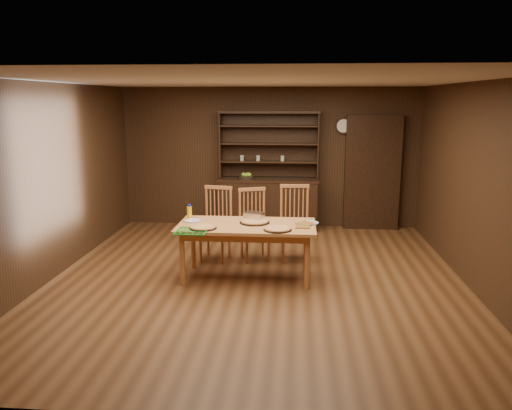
# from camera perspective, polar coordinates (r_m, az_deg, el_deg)

# --- Properties ---
(floor) EXTENTS (6.00, 6.00, 0.00)m
(floor) POSITION_cam_1_polar(r_m,az_deg,el_deg) (6.78, 0.09, -8.51)
(floor) COLOR brown
(floor) RESTS_ON ground
(room_shell) EXTENTS (6.00, 6.00, 6.00)m
(room_shell) POSITION_cam_1_polar(r_m,az_deg,el_deg) (6.40, 0.10, 4.84)
(room_shell) COLOR silver
(room_shell) RESTS_ON floor
(china_hutch) EXTENTS (1.84, 0.52, 2.17)m
(china_hutch) POSITION_cam_1_polar(r_m,az_deg,el_deg) (9.27, 1.44, 0.92)
(china_hutch) COLOR black
(china_hutch) RESTS_ON floor
(doorway) EXTENTS (1.00, 0.18, 2.10)m
(doorway) POSITION_cam_1_polar(r_m,az_deg,el_deg) (9.43, 13.13, 3.60)
(doorway) COLOR black
(doorway) RESTS_ON floor
(wall_clock) EXTENTS (0.30, 0.05, 0.30)m
(wall_clock) POSITION_cam_1_polar(r_m,az_deg,el_deg) (9.34, 9.95, 8.90)
(wall_clock) COLOR black
(wall_clock) RESTS_ON room_shell
(dining_table) EXTENTS (1.82, 0.91, 0.75)m
(dining_table) POSITION_cam_1_polar(r_m,az_deg,el_deg) (6.64, -1.08, -2.93)
(dining_table) COLOR #C48044
(dining_table) RESTS_ON floor
(chair_left) EXTENTS (0.52, 0.51, 1.10)m
(chair_left) POSITION_cam_1_polar(r_m,az_deg,el_deg) (7.52, -4.52, -1.80)
(chair_left) COLOR #BC7040
(chair_left) RESTS_ON floor
(chair_center) EXTENTS (0.56, 0.55, 1.07)m
(chair_center) POSITION_cam_1_polar(r_m,az_deg,el_deg) (7.51, -0.27, -1.91)
(chair_center) COLOR #BC7040
(chair_center) RESTS_ON floor
(chair_right) EXTENTS (0.49, 0.47, 1.12)m
(chair_right) POSITION_cam_1_polar(r_m,az_deg,el_deg) (7.52, 4.42, -1.72)
(chair_right) COLOR #BC7040
(chair_right) RESTS_ON floor
(pizza_left) EXTENTS (0.36, 0.36, 0.04)m
(pizza_left) POSITION_cam_1_polar(r_m,az_deg,el_deg) (6.44, -6.09, -2.54)
(pizza_left) COLOR black
(pizza_left) RESTS_ON dining_table
(pizza_right) EXTENTS (0.36, 0.36, 0.04)m
(pizza_right) POSITION_cam_1_polar(r_m,az_deg,el_deg) (6.33, 2.48, -2.74)
(pizza_right) COLOR black
(pizza_right) RESTS_ON dining_table
(pizza_center) EXTENTS (0.40, 0.40, 0.04)m
(pizza_center) POSITION_cam_1_polar(r_m,az_deg,el_deg) (6.69, -0.16, -1.91)
(pizza_center) COLOR black
(pizza_center) RESTS_ON dining_table
(cooling_rack) EXTENTS (0.38, 0.38, 0.02)m
(cooling_rack) POSITION_cam_1_polar(r_m,az_deg,el_deg) (6.32, -7.37, -2.94)
(cooling_rack) COLOR #0B9525
(cooling_rack) RESTS_ON dining_table
(plate_left) EXTENTS (0.24, 0.24, 0.02)m
(plate_left) POSITION_cam_1_polar(r_m,az_deg,el_deg) (6.84, -7.29, -1.78)
(plate_left) COLOR silver
(plate_left) RESTS_ON dining_table
(plate_right) EXTENTS (0.25, 0.25, 0.02)m
(plate_right) POSITION_cam_1_polar(r_m,az_deg,el_deg) (6.71, 6.11, -2.03)
(plate_right) COLOR silver
(plate_right) RESTS_ON dining_table
(foil_dish) EXTENTS (0.30, 0.26, 0.10)m
(foil_dish) POSITION_cam_1_polar(r_m,az_deg,el_deg) (6.86, -0.20, -1.27)
(foil_dish) COLOR white
(foil_dish) RESTS_ON dining_table
(juice_bottle) EXTENTS (0.07, 0.07, 0.21)m
(juice_bottle) POSITION_cam_1_polar(r_m,az_deg,el_deg) (6.95, -7.62, -0.82)
(juice_bottle) COLOR #FDB40D
(juice_bottle) RESTS_ON dining_table
(pot_holder_a) EXTENTS (0.20, 0.20, 0.01)m
(pot_holder_a) POSITION_cam_1_polar(r_m,az_deg,el_deg) (6.50, 5.38, -2.48)
(pot_holder_a) COLOR red
(pot_holder_a) RESTS_ON dining_table
(pot_holder_b) EXTENTS (0.30, 0.30, 0.02)m
(pot_holder_b) POSITION_cam_1_polar(r_m,az_deg,el_deg) (6.66, 5.76, -2.11)
(pot_holder_b) COLOR red
(pot_holder_b) RESTS_ON dining_table
(fruit_bowl) EXTENTS (0.29, 0.29, 0.12)m
(fruit_bowl) POSITION_cam_1_polar(r_m,az_deg,el_deg) (9.17, -1.11, 3.26)
(fruit_bowl) COLOR black
(fruit_bowl) RESTS_ON china_hutch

